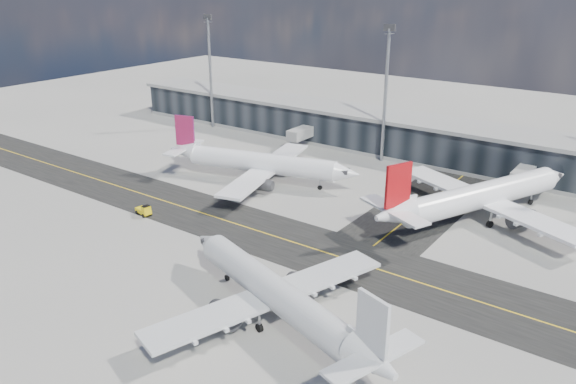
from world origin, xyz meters
name	(u,v)px	position (x,y,z in m)	size (l,w,h in m)	color
ground	(239,239)	(0.00, 0.00, 0.00)	(300.00, 300.00, 0.00)	gray
taxiway_lanes	(299,222)	(3.91, 10.74, 0.01)	(180.00, 63.00, 0.03)	black
terminal_concourse	(397,136)	(0.04, 54.93, 4.09)	(152.00, 19.80, 8.80)	black
floodlight_masts	(386,90)	(0.00, 48.00, 15.61)	(102.50, 0.70, 28.90)	gray
airliner_af	(259,163)	(-13.49, 22.05, 3.91)	(39.55, 34.01, 11.84)	white
airliner_redtail	(479,196)	(27.37, 28.66, 4.21)	(35.32, 40.94, 12.73)	white
airliner_near	(278,295)	(18.09, -14.22, 3.67)	(36.68, 31.65, 11.12)	silver
baggage_tug	(144,210)	(-18.91, -2.45, 0.96)	(3.27, 2.01, 1.92)	yellow
service_van	(450,208)	(22.43, 29.48, 0.66)	(2.17, 4.72, 1.31)	white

